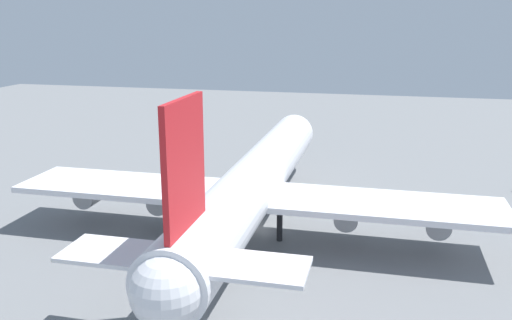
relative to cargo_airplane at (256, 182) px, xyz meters
The scene contains 4 objects.
ground_plane 6.34m from the cargo_airplane, ahead, with size 254.31×254.31×0.00m, color slate.
cargo_airplane is the anchor object (origin of this frame).
baggage_tug 24.73m from the cargo_airplane, 67.35° to the right, with size 4.11×3.09×2.17m.
safety_cone_nose 29.59m from the cargo_airplane, ahead, with size 0.51×0.51×0.72m, color orange.
Camera 1 is at (-62.56, -14.83, 26.09)m, focal length 38.12 mm.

